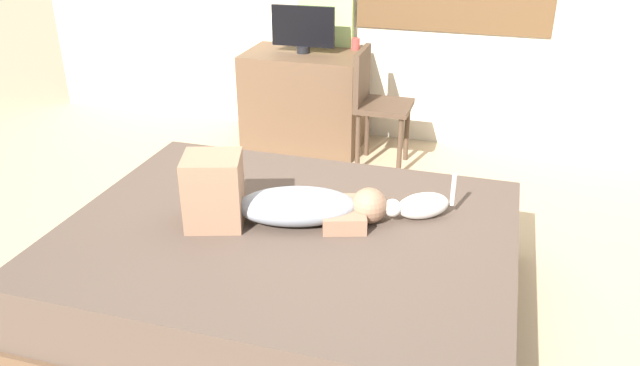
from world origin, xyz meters
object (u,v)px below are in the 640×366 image
at_px(cup, 356,44).
at_px(desk, 305,100).
at_px(tv_monitor, 303,29).
at_px(bed, 288,269).
at_px(cat, 420,206).
at_px(chair_by_desk, 375,99).
at_px(person_lying, 275,201).

bearing_deg(cup, desk, -148.21).
relative_size(tv_monitor, cup, 5.51).
bearing_deg(bed, cat, 24.44).
bearing_deg(tv_monitor, chair_by_desk, -21.24).
bearing_deg(bed, desk, 105.73).
bearing_deg(tv_monitor, cat, -57.26).
bearing_deg(tv_monitor, bed, -74.13).
distance_m(person_lying, cup, 2.27).
distance_m(bed, cat, 0.70).
xyz_separation_m(cup, chair_by_desk, (0.26, -0.45, -0.28)).
bearing_deg(person_lying, tv_monitor, 104.37).
relative_size(desk, chair_by_desk, 1.05).
distance_m(person_lying, desk, 2.11).
relative_size(bed, chair_by_desk, 2.48).
bearing_deg(cup, cat, -68.19).
height_order(desk, chair_by_desk, chair_by_desk).
height_order(bed, person_lying, person_lying).
bearing_deg(person_lying, bed, -23.78).
relative_size(bed, person_lying, 2.29).
bearing_deg(bed, tv_monitor, 105.87).
xyz_separation_m(cat, desk, (-1.16, 1.81, -0.15)).
height_order(desk, tv_monitor, tv_monitor).
bearing_deg(cat, desk, 122.62).
bearing_deg(person_lying, cup, 94.31).
relative_size(person_lying, cat, 2.93).
bearing_deg(chair_by_desk, cat, -70.65).
relative_size(person_lying, chair_by_desk, 1.08).
relative_size(cat, cup, 3.64).
xyz_separation_m(desk, chair_by_desk, (0.61, -0.24, 0.14)).
bearing_deg(cat, bed, -155.56).
xyz_separation_m(desk, cup, (0.35, 0.22, 0.41)).
distance_m(desk, cup, 0.58).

